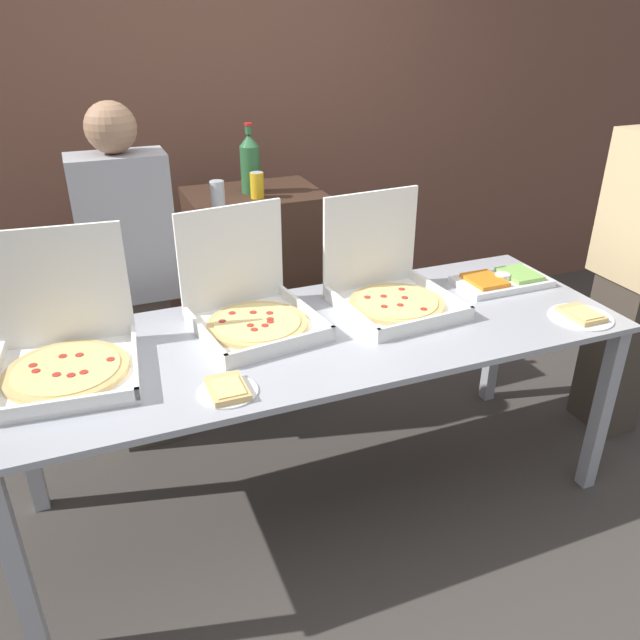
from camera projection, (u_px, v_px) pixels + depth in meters
The scene contains 15 objects.
ground_plane at pixel (320, 494), 2.79m from camera, with size 16.00×16.00×0.00m, color #423D38.
brick_wall_behind at pixel (210, 115), 3.57m from camera, with size 10.00×0.06×2.80m.
buffet_table at pixel (320, 351), 2.46m from camera, with size 2.40×0.86×0.82m.
pizza_box_far_right at pixel (390, 287), 2.60m from camera, with size 0.48×0.50×0.44m.
pizza_box_near_right at pixel (251, 307), 2.43m from camera, with size 0.50×0.51×0.44m.
pizza_box_far_left at pixel (65, 350), 2.12m from camera, with size 0.51×0.52×0.46m.
paper_plate_front_center at pixel (581, 315), 2.52m from camera, with size 0.25×0.25×0.03m.
paper_plate_front_right at pixel (228, 389), 2.03m from camera, with size 0.20×0.20×0.03m.
veggie_tray at pixel (502, 280), 2.82m from camera, with size 0.42×0.23×0.05m.
sideboard_podium at pixel (258, 295), 3.36m from camera, with size 0.66×0.49×1.13m.
soda_bottle at pixel (250, 163), 3.04m from camera, with size 0.10×0.10×0.33m.
soda_can_silver at pixel (217, 194), 2.84m from camera, with size 0.07×0.07×0.12m.
soda_can_colored at pixel (257, 185), 2.98m from camera, with size 0.07×0.07×0.12m.
person_guest_plaid at pixel (133, 281), 2.80m from camera, with size 0.40×0.22×1.62m.
person_guest_cap at pixel (637, 266), 2.90m from camera, with size 0.22×0.40×1.67m.
Camera 1 is at (-0.79, -1.99, 1.95)m, focal length 35.00 mm.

